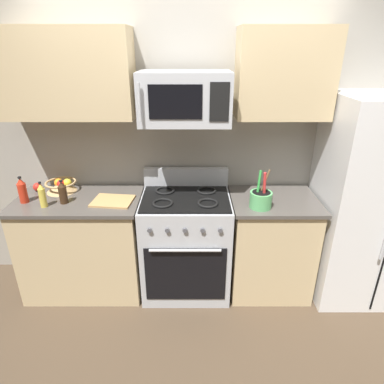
% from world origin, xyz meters
% --- Properties ---
extents(ground_plane, '(16.00, 16.00, 0.00)m').
position_xyz_m(ground_plane, '(0.00, 0.00, 0.00)').
color(ground_plane, '#473828').
extents(wall_back, '(8.00, 0.10, 2.60)m').
position_xyz_m(wall_back, '(0.00, 1.05, 1.30)').
color(wall_back, '#9E998E').
rests_on(wall_back, ground).
extents(counter_left, '(1.06, 0.61, 0.91)m').
position_xyz_m(counter_left, '(-0.92, 0.68, 0.46)').
color(counter_left, tan).
rests_on(counter_left, ground).
extents(range_oven, '(0.76, 0.65, 1.09)m').
position_xyz_m(range_oven, '(-0.00, 0.68, 0.47)').
color(range_oven, '#B2B5BA').
rests_on(range_oven, ground).
extents(counter_right, '(0.73, 0.61, 0.91)m').
position_xyz_m(counter_right, '(0.76, 0.68, 0.46)').
color(counter_right, tan).
rests_on(counter_right, ground).
extents(refrigerator, '(0.86, 0.72, 1.77)m').
position_xyz_m(refrigerator, '(1.57, 0.66, 0.89)').
color(refrigerator, silver).
rests_on(refrigerator, ground).
extents(microwave, '(0.68, 0.44, 0.38)m').
position_xyz_m(microwave, '(-0.00, 0.71, 1.74)').
color(microwave, '#B2B5BA').
extents(upper_cabinets_left, '(1.05, 0.34, 0.67)m').
position_xyz_m(upper_cabinets_left, '(-0.92, 0.83, 1.90)').
color(upper_cabinets_left, tan).
extents(upper_cabinets_right, '(0.72, 0.34, 0.67)m').
position_xyz_m(upper_cabinets_right, '(0.76, 0.83, 1.90)').
color(upper_cabinets_right, tan).
extents(utensil_crock, '(0.18, 0.18, 0.31)m').
position_xyz_m(utensil_crock, '(0.60, 0.53, 0.98)').
color(utensil_crock, '#59AD66').
rests_on(utensil_crock, counter_right).
extents(fruit_basket, '(0.27, 0.27, 0.11)m').
position_xyz_m(fruit_basket, '(-1.10, 0.85, 0.96)').
color(fruit_basket, tan).
rests_on(fruit_basket, counter_left).
extents(apple_loose, '(0.08, 0.08, 0.08)m').
position_xyz_m(apple_loose, '(-1.32, 0.85, 0.95)').
color(apple_loose, red).
rests_on(apple_loose, counter_left).
extents(cutting_board, '(0.35, 0.28, 0.02)m').
position_xyz_m(cutting_board, '(-0.60, 0.63, 0.92)').
color(cutting_board, tan).
rests_on(cutting_board, counter_left).
extents(bottle_soy, '(0.07, 0.07, 0.20)m').
position_xyz_m(bottle_soy, '(-1.00, 0.61, 1.00)').
color(bottle_soy, '#382314').
rests_on(bottle_soy, counter_left).
extents(bottle_oil, '(0.05, 0.05, 0.21)m').
position_xyz_m(bottle_oil, '(-1.14, 0.54, 1.01)').
color(bottle_oil, gold).
rests_on(bottle_oil, counter_left).
extents(bottle_hot_sauce, '(0.07, 0.07, 0.23)m').
position_xyz_m(bottle_hot_sauce, '(-1.33, 0.62, 1.01)').
color(bottle_hot_sauce, red).
rests_on(bottle_hot_sauce, counter_left).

